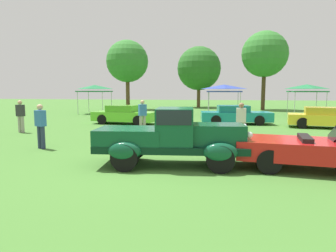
{
  "coord_description": "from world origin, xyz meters",
  "views": [
    {
      "loc": [
        1.75,
        -8.23,
        2.21
      ],
      "look_at": [
        0.16,
        1.78,
        0.98
      ],
      "focal_mm": 31.53,
      "sensor_mm": 36.0,
      "label": 1
    }
  ],
  "objects_px": {
    "show_car_yellow": "(323,118)",
    "canopy_tent_center_field": "(224,88)",
    "feature_pickup_truck": "(172,136)",
    "spectator_near_truck": "(41,125)",
    "show_car_lime": "(124,115)",
    "canopy_tent_right_field": "(307,88)",
    "canopy_tent_left_field": "(95,88)",
    "show_car_teal": "(235,115)",
    "spectator_far_side": "(143,115)",
    "neighbor_convertible": "(327,150)",
    "spectator_between_cars": "(241,121)",
    "spectator_by_row": "(21,115)"
  },
  "relations": [
    {
      "from": "spectator_far_side",
      "to": "canopy_tent_left_field",
      "type": "relative_size",
      "value": 0.62
    },
    {
      "from": "spectator_far_side",
      "to": "show_car_yellow",
      "type": "bearing_deg",
      "value": 17.31
    },
    {
      "from": "feature_pickup_truck",
      "to": "canopy_tent_center_field",
      "type": "height_order",
      "value": "canopy_tent_center_field"
    },
    {
      "from": "feature_pickup_truck",
      "to": "canopy_tent_right_field",
      "type": "height_order",
      "value": "canopy_tent_right_field"
    },
    {
      "from": "spectator_between_cars",
      "to": "spectator_far_side",
      "type": "relative_size",
      "value": 1.0
    },
    {
      "from": "spectator_near_truck",
      "to": "spectator_between_cars",
      "type": "bearing_deg",
      "value": 19.03
    },
    {
      "from": "show_car_teal",
      "to": "show_car_lime",
      "type": "bearing_deg",
      "value": -172.65
    },
    {
      "from": "feature_pickup_truck",
      "to": "spectator_by_row",
      "type": "bearing_deg",
      "value": 147.91
    },
    {
      "from": "spectator_near_truck",
      "to": "spectator_by_row",
      "type": "xyz_separation_m",
      "value": [
        -3.54,
        3.79,
        0.0
      ]
    },
    {
      "from": "feature_pickup_truck",
      "to": "canopy_tent_center_field",
      "type": "relative_size",
      "value": 1.52
    },
    {
      "from": "canopy_tent_center_field",
      "to": "show_car_yellow",
      "type": "bearing_deg",
      "value": -56.23
    },
    {
      "from": "show_car_lime",
      "to": "canopy_tent_left_field",
      "type": "xyz_separation_m",
      "value": [
        -5.32,
        7.86,
        1.82
      ]
    },
    {
      "from": "show_car_yellow",
      "to": "canopy_tent_center_field",
      "type": "xyz_separation_m",
      "value": [
        -5.5,
        8.23,
        1.82
      ]
    },
    {
      "from": "show_car_lime",
      "to": "show_car_yellow",
      "type": "xyz_separation_m",
      "value": [
        12.19,
        -0.31,
        -0.0
      ]
    },
    {
      "from": "spectator_between_cars",
      "to": "canopy_tent_left_field",
      "type": "relative_size",
      "value": 0.62
    },
    {
      "from": "canopy_tent_left_field",
      "to": "canopy_tent_right_field",
      "type": "relative_size",
      "value": 1.0
    },
    {
      "from": "feature_pickup_truck",
      "to": "show_car_lime",
      "type": "distance_m",
      "value": 11.37
    },
    {
      "from": "feature_pickup_truck",
      "to": "canopy_tent_left_field",
      "type": "bearing_deg",
      "value": 118.87
    },
    {
      "from": "canopy_tent_right_field",
      "to": "show_car_yellow",
      "type": "bearing_deg",
      "value": -99.7
    },
    {
      "from": "spectator_between_cars",
      "to": "show_car_lime",
      "type": "bearing_deg",
      "value": 139.61
    },
    {
      "from": "canopy_tent_left_field",
      "to": "canopy_tent_right_field",
      "type": "bearing_deg",
      "value": 0.5
    },
    {
      "from": "spectator_between_cars",
      "to": "canopy_tent_right_field",
      "type": "height_order",
      "value": "canopy_tent_right_field"
    },
    {
      "from": "show_car_teal",
      "to": "show_car_yellow",
      "type": "xyz_separation_m",
      "value": [
        4.94,
        -1.25,
        -0.0
      ]
    },
    {
      "from": "spectator_near_truck",
      "to": "canopy_tent_center_field",
      "type": "xyz_separation_m",
      "value": [
        7.26,
        16.51,
        1.51
      ]
    },
    {
      "from": "show_car_teal",
      "to": "spectator_between_cars",
      "type": "xyz_separation_m",
      "value": [
        -0.22,
        -6.92,
        0.31
      ]
    },
    {
      "from": "spectator_by_row",
      "to": "canopy_tent_right_field",
      "type": "height_order",
      "value": "canopy_tent_right_field"
    },
    {
      "from": "neighbor_convertible",
      "to": "spectator_between_cars",
      "type": "bearing_deg",
      "value": 114.48
    },
    {
      "from": "spectator_near_truck",
      "to": "canopy_tent_right_field",
      "type": "xyz_separation_m",
      "value": [
        14.19,
        16.62,
        1.51
      ]
    },
    {
      "from": "feature_pickup_truck",
      "to": "canopy_tent_left_field",
      "type": "height_order",
      "value": "canopy_tent_left_field"
    },
    {
      "from": "neighbor_convertible",
      "to": "show_car_lime",
      "type": "distance_m",
      "value": 13.64
    },
    {
      "from": "feature_pickup_truck",
      "to": "show_car_yellow",
      "type": "height_order",
      "value": "feature_pickup_truck"
    },
    {
      "from": "canopy_tent_left_field",
      "to": "show_car_teal",
      "type": "bearing_deg",
      "value": -28.83
    },
    {
      "from": "spectator_between_cars",
      "to": "spectator_far_side",
      "type": "bearing_deg",
      "value": 152.87
    },
    {
      "from": "neighbor_convertible",
      "to": "spectator_between_cars",
      "type": "height_order",
      "value": "spectator_between_cars"
    },
    {
      "from": "canopy_tent_right_field",
      "to": "canopy_tent_left_field",
      "type": "bearing_deg",
      "value": -179.5
    },
    {
      "from": "show_car_teal",
      "to": "spectator_between_cars",
      "type": "bearing_deg",
      "value": -91.82
    },
    {
      "from": "feature_pickup_truck",
      "to": "canopy_tent_right_field",
      "type": "bearing_deg",
      "value": 64.12
    },
    {
      "from": "show_car_yellow",
      "to": "canopy_tent_left_field",
      "type": "height_order",
      "value": "canopy_tent_left_field"
    },
    {
      "from": "neighbor_convertible",
      "to": "spectator_between_cars",
      "type": "relative_size",
      "value": 2.84
    },
    {
      "from": "show_car_lime",
      "to": "spectator_between_cars",
      "type": "bearing_deg",
      "value": -40.39
    },
    {
      "from": "canopy_tent_center_field",
      "to": "neighbor_convertible",
      "type": "bearing_deg",
      "value": -82.82
    },
    {
      "from": "show_car_yellow",
      "to": "show_car_lime",
      "type": "bearing_deg",
      "value": 178.52
    },
    {
      "from": "neighbor_convertible",
      "to": "spectator_far_side",
      "type": "height_order",
      "value": "spectator_far_side"
    },
    {
      "from": "canopy_tent_left_field",
      "to": "feature_pickup_truck",
      "type": "bearing_deg",
      "value": -61.13
    },
    {
      "from": "spectator_far_side",
      "to": "canopy_tent_center_field",
      "type": "distance_m",
      "value": 12.35
    },
    {
      "from": "feature_pickup_truck",
      "to": "spectator_between_cars",
      "type": "bearing_deg",
      "value": 61.99
    },
    {
      "from": "spectator_by_row",
      "to": "canopy_tent_right_field",
      "type": "bearing_deg",
      "value": 35.9
    },
    {
      "from": "show_car_teal",
      "to": "canopy_tent_left_field",
      "type": "relative_size",
      "value": 1.71
    },
    {
      "from": "show_car_lime",
      "to": "canopy_tent_right_field",
      "type": "bearing_deg",
      "value": 30.5
    },
    {
      "from": "feature_pickup_truck",
      "to": "spectator_near_truck",
      "type": "distance_m",
      "value": 5.56
    }
  ]
}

